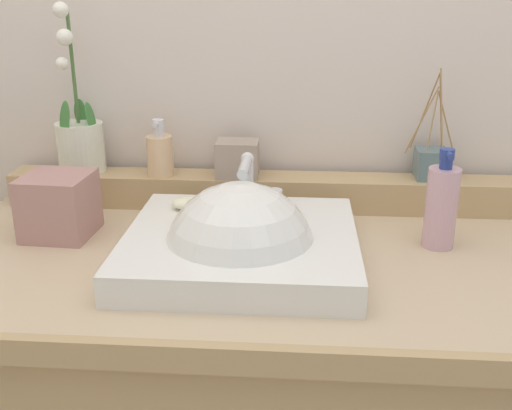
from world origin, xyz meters
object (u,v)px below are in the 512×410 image
object	(u,v)px
soap_bar	(189,204)
reed_diffuser	(431,162)
lotion_bottle	(441,206)
soap_dispenser	(160,154)
potted_plant	(80,137)
trinket_box	(237,159)
tissue_box	(59,205)
sink_basin	(241,253)

from	to	relation	value
soap_bar	reed_diffuser	size ratio (longest dim) A/B	0.29
lotion_bottle	soap_bar	bearing A→B (deg)	177.93
reed_diffuser	lotion_bottle	xyz separation A→B (m)	(-0.02, -0.21, -0.03)
soap_dispenser	lotion_bottle	xyz separation A→B (m)	(0.59, -0.19, -0.04)
soap_bar	reed_diffuser	distance (m)	0.55
potted_plant	reed_diffuser	world-z (taller)	potted_plant
soap_bar	soap_dispenser	distance (m)	0.20
soap_bar	trinket_box	xyz separation A→B (m)	(0.08, 0.18, 0.05)
lotion_bottle	tissue_box	bearing A→B (deg)	179.81
soap_bar	soap_dispenser	xyz separation A→B (m)	(-0.10, 0.17, 0.06)
sink_basin	potted_plant	distance (m)	0.53
potted_plant	trinket_box	bearing A→B (deg)	-2.00
soap_bar	potted_plant	bearing A→B (deg)	146.24
reed_diffuser	lotion_bottle	size ratio (longest dim) A/B	1.24
sink_basin	reed_diffuser	xyz separation A→B (m)	(0.40, 0.32, 0.09)
soap_dispenser	soap_bar	bearing A→B (deg)	-61.08
potted_plant	sink_basin	bearing A→B (deg)	-38.01
soap_bar	reed_diffuser	bearing A→B (deg)	20.66
potted_plant	reed_diffuser	xyz separation A→B (m)	(0.80, 0.00, -0.04)
soap_bar	tissue_box	world-z (taller)	tissue_box
potted_plant	reed_diffuser	distance (m)	0.80
sink_basin	soap_bar	bearing A→B (deg)	133.36
potted_plant	reed_diffuser	size ratio (longest dim) A/B	1.55
potted_plant	soap_bar	bearing A→B (deg)	-33.76
lotion_bottle	tissue_box	size ratio (longest dim) A/B	1.51
sink_basin	soap_dispenser	world-z (taller)	soap_dispenser
soap_bar	potted_plant	xyz separation A→B (m)	(-0.28, 0.19, 0.09)
sink_basin	potted_plant	size ratio (longest dim) A/B	1.12
soap_dispenser	lotion_bottle	size ratio (longest dim) A/B	0.66
sink_basin	soap_bar	size ratio (longest dim) A/B	6.04
potted_plant	lotion_bottle	xyz separation A→B (m)	(0.78, -0.21, -0.07)
potted_plant	soap_dispenser	world-z (taller)	potted_plant
lotion_bottle	tissue_box	world-z (taller)	lotion_bottle
sink_basin	reed_diffuser	distance (m)	0.52
sink_basin	lotion_bottle	distance (m)	0.40
reed_diffuser	trinket_box	size ratio (longest dim) A/B	2.59
sink_basin	lotion_bottle	size ratio (longest dim) A/B	2.15
sink_basin	soap_bar	distance (m)	0.18
potted_plant	tissue_box	distance (m)	0.23
soap_bar	tissue_box	xyz separation A→B (m)	(-0.26, -0.02, -0.00)
soap_bar	trinket_box	distance (m)	0.20
soap_bar	reed_diffuser	xyz separation A→B (m)	(0.51, 0.19, 0.04)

